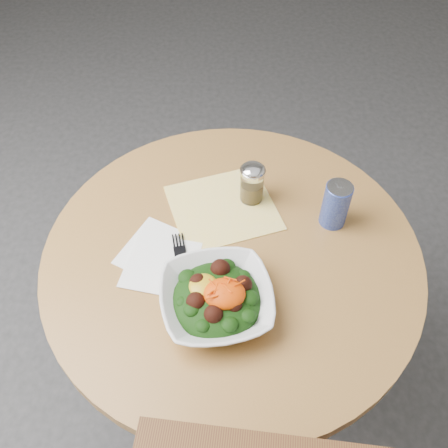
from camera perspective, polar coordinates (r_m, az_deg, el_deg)
name	(u,v)px	position (r m, az deg, el deg)	size (l,w,h in m)	color
ground	(229,377)	(1.84, 0.63, -17.13)	(6.00, 6.00, 0.00)	#2E2E30
table	(231,295)	(1.35, 0.83, -8.15)	(0.90, 0.90, 0.75)	black
cloth_napkin	(223,208)	(1.27, -0.13, 1.89)	(0.26, 0.23, 0.00)	yellow
paper_napkins	(160,258)	(1.18, -7.35, -3.87)	(0.22, 0.24, 0.00)	white
salad_bowl	(217,299)	(1.07, -0.83, -8.54)	(0.28, 0.28, 0.09)	silver
fork	(182,269)	(1.15, -4.84, -5.17)	(0.06, 0.22, 0.00)	black
spice_shaker	(252,183)	(1.25, 3.22, 4.69)	(0.06, 0.06, 0.11)	silver
beverage_can	(336,204)	(1.23, 12.65, 2.20)	(0.07, 0.07, 0.13)	#0D198F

